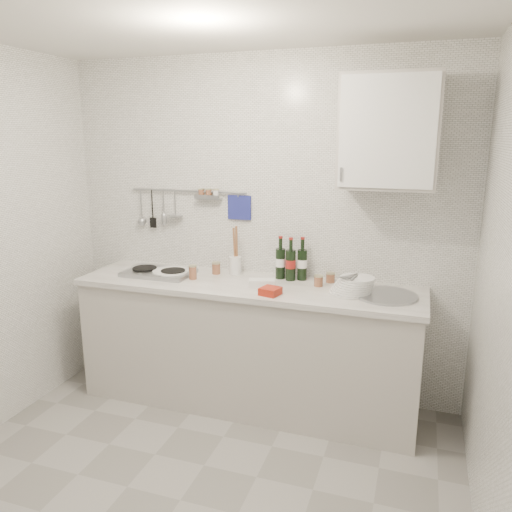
{
  "coord_description": "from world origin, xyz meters",
  "views": [
    {
      "loc": [
        1.13,
        -2.07,
        1.93
      ],
      "look_at": [
        0.13,
        0.9,
        1.17
      ],
      "focal_mm": 35.0,
      "sensor_mm": 36.0,
      "label": 1
    }
  ],
  "objects_px": {
    "wall_cabinet": "(389,132)",
    "plate_stack_sink": "(353,285)",
    "plate_stack_hob": "(170,273)",
    "wine_bottles": "(291,258)",
    "utensil_crock": "(235,263)"
  },
  "relations": [
    {
      "from": "wine_bottles",
      "to": "utensil_crock",
      "type": "height_order",
      "value": "utensil_crock"
    },
    {
      "from": "plate_stack_hob",
      "to": "wine_bottles",
      "type": "distance_m",
      "value": 0.91
    },
    {
      "from": "wine_bottles",
      "to": "utensil_crock",
      "type": "bearing_deg",
      "value": 179.11
    },
    {
      "from": "plate_stack_hob",
      "to": "plate_stack_sink",
      "type": "xyz_separation_m",
      "value": [
        1.35,
        0.0,
        0.03
      ]
    },
    {
      "from": "plate_stack_sink",
      "to": "wall_cabinet",
      "type": "bearing_deg",
      "value": 34.82
    },
    {
      "from": "plate_stack_sink",
      "to": "utensil_crock",
      "type": "height_order",
      "value": "utensil_crock"
    },
    {
      "from": "plate_stack_hob",
      "to": "utensil_crock",
      "type": "xyz_separation_m",
      "value": [
        0.45,
        0.19,
        0.07
      ]
    },
    {
      "from": "plate_stack_hob",
      "to": "wine_bottles",
      "type": "bearing_deg",
      "value": 11.98
    },
    {
      "from": "plate_stack_hob",
      "to": "plate_stack_sink",
      "type": "distance_m",
      "value": 1.35
    },
    {
      "from": "utensil_crock",
      "to": "wall_cabinet",
      "type": "bearing_deg",
      "value": -4.1
    },
    {
      "from": "wall_cabinet",
      "to": "plate_stack_sink",
      "type": "relative_size",
      "value": 2.39
    },
    {
      "from": "wall_cabinet",
      "to": "wine_bottles",
      "type": "xyz_separation_m",
      "value": [
        -0.63,
        0.07,
        -0.87
      ]
    },
    {
      "from": "wall_cabinet",
      "to": "plate_stack_hob",
      "type": "xyz_separation_m",
      "value": [
        -1.51,
        -0.12,
        -1.01
      ]
    },
    {
      "from": "wine_bottles",
      "to": "utensil_crock",
      "type": "distance_m",
      "value": 0.44
    },
    {
      "from": "plate_stack_hob",
      "to": "plate_stack_sink",
      "type": "relative_size",
      "value": 0.98
    }
  ]
}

